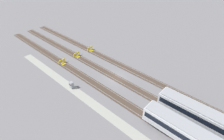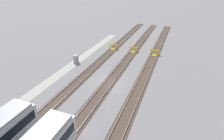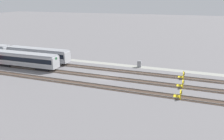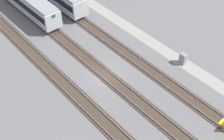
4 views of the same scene
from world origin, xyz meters
The scene contains 9 objects.
ground_plane centered at (0.00, 0.00, 0.00)m, with size 400.00×400.00×0.00m, color slate.
service_walkway centered at (0.00, -9.74, 0.00)m, with size 54.00×2.00×0.01m, color #9E9E93.
rail_track_nearest centered at (0.00, -5.12, 0.04)m, with size 90.00×2.24×0.21m.
rail_track_near_inner centered at (0.00, 0.00, 0.04)m, with size 90.00×2.24×0.21m.
rail_track_middle centered at (0.00, 5.12, 0.04)m, with size 90.00×2.24×0.21m.
bumper_stop_nearest_track centered at (-15.40, -5.12, 0.51)m, with size 1.37×2.01×1.22m.
bumper_stop_near_inner_track centered at (-15.47, 0.01, 0.51)m, with size 1.37×2.01×1.22m.
bumper_stop_middle_track centered at (-15.30, 5.13, 0.51)m, with size 1.36×2.01×1.22m.
electrical_cabinet centered at (-5.13, -9.58, 0.80)m, with size 0.90×0.73×1.60m.
Camera 2 is at (23.22, 9.72, 15.61)m, focal length 28.00 mm.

